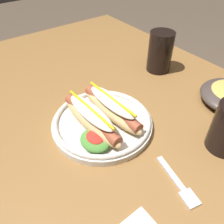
% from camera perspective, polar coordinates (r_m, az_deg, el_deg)
% --- Properties ---
extents(dining_table, '(1.38, 0.84, 0.74)m').
position_cam_1_polar(dining_table, '(0.65, 4.26, -9.00)').
color(dining_table, olive).
rests_on(dining_table, ground_plane).
extents(hot_dog_plate, '(0.24, 0.24, 0.08)m').
position_cam_1_polar(hot_dog_plate, '(0.55, -2.56, -1.70)').
color(hot_dog_plate, silver).
rests_on(hot_dog_plate, dining_table).
extents(fork, '(0.12, 0.05, 0.00)m').
position_cam_1_polar(fork, '(0.48, 16.33, -16.87)').
color(fork, silver).
rests_on(fork, dining_table).
extents(soda_cup, '(0.08, 0.08, 0.13)m').
position_cam_1_polar(soda_cup, '(0.77, 11.85, 14.40)').
color(soda_cup, black).
rests_on(soda_cup, dining_table).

